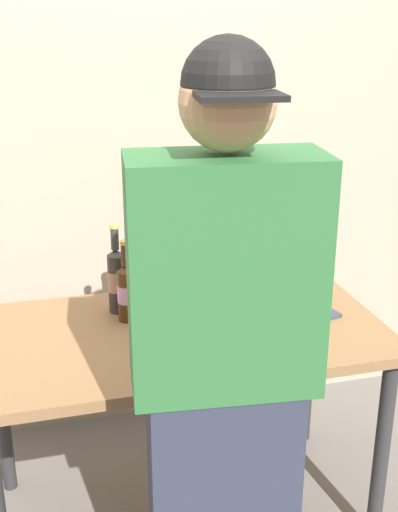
# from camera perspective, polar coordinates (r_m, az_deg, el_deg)

# --- Properties ---
(ground_plane) EXTENTS (8.00, 8.00, 0.00)m
(ground_plane) POSITION_cam_1_polar(r_m,az_deg,el_deg) (2.61, -1.47, -21.10)
(ground_plane) COLOR slate
(ground_plane) RESTS_ON ground
(desk) EXTENTS (1.34, 0.72, 0.75)m
(desk) POSITION_cam_1_polar(r_m,az_deg,el_deg) (2.22, -1.62, -8.24)
(desk) COLOR olive
(desk) RESTS_ON ground
(laptop) EXTENTS (0.41, 0.41, 0.20)m
(laptop) POSITION_cam_1_polar(r_m,az_deg,el_deg) (2.33, 6.16, -3.47)
(laptop) COLOR #383D4C
(laptop) RESTS_ON desk
(beer_bottle_green) EXTENTS (0.06, 0.06, 0.28)m
(beer_bottle_green) POSITION_cam_1_polar(r_m,az_deg,el_deg) (2.21, -6.27, -2.96)
(beer_bottle_green) COLOR #472B14
(beer_bottle_green) RESTS_ON desk
(beer_bottle_brown) EXTENTS (0.08, 0.08, 0.32)m
(beer_bottle_brown) POSITION_cam_1_polar(r_m,az_deg,el_deg) (2.33, -5.57, -1.17)
(beer_bottle_brown) COLOR #1E5123
(beer_bottle_brown) RESTS_ON desk
(beer_bottle_amber) EXTENTS (0.06, 0.06, 0.32)m
(beer_bottle_amber) POSITION_cam_1_polar(r_m,az_deg,el_deg) (2.27, -7.13, -1.92)
(beer_bottle_amber) COLOR #333333
(beer_bottle_amber) RESTS_ON desk
(person_figure) EXTENTS (0.46, 0.31, 1.69)m
(person_figure) POSITION_cam_1_polar(r_m,az_deg,el_deg) (1.65, 2.12, -11.32)
(person_figure) COLOR #2D3347
(person_figure) RESTS_ON ground
(back_wall) EXTENTS (6.00, 0.10, 2.60)m
(back_wall) POSITION_cam_1_polar(r_m,az_deg,el_deg) (2.69, -5.38, 11.22)
(back_wall) COLOR tan
(back_wall) RESTS_ON ground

